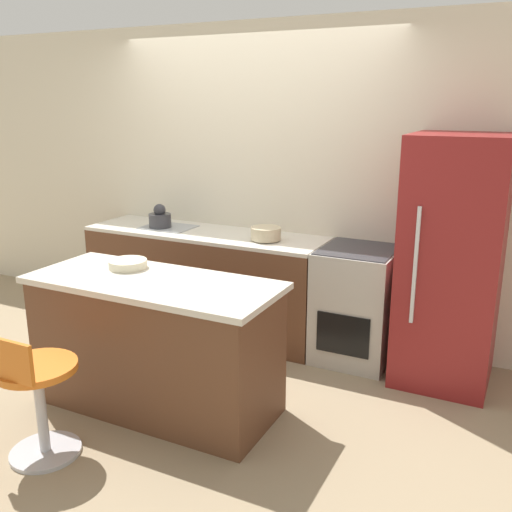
# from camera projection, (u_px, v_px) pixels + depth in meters

# --- Properties ---
(ground_plane) EXTENTS (14.00, 14.00, 0.00)m
(ground_plane) POSITION_uv_depth(u_px,v_px,m) (219.00, 348.00, 4.70)
(ground_plane) COLOR #998466
(wall_back) EXTENTS (8.00, 0.06, 2.60)m
(wall_back) POSITION_uv_depth(u_px,v_px,m) (255.00, 180.00, 4.93)
(wall_back) COLOR beige
(wall_back) RESTS_ON ground_plane
(back_counter) EXTENTS (2.13, 0.62, 0.89)m
(back_counter) POSITION_uv_depth(u_px,v_px,m) (206.00, 281.00, 5.00)
(back_counter) COLOR brown
(back_counter) RESTS_ON ground_plane
(kitchen_island) EXTENTS (1.64, 0.69, 0.88)m
(kitchen_island) POSITION_uv_depth(u_px,v_px,m) (156.00, 344.00, 3.70)
(kitchen_island) COLOR brown
(kitchen_island) RESTS_ON ground_plane
(oven_range) EXTENTS (0.57, 0.63, 0.89)m
(oven_range) POSITION_uv_depth(u_px,v_px,m) (356.00, 304.00, 4.41)
(oven_range) COLOR #B7B2A8
(oven_range) RESTS_ON ground_plane
(refrigerator) EXTENTS (0.65, 0.72, 1.76)m
(refrigerator) POSITION_uv_depth(u_px,v_px,m) (451.00, 262.00, 3.98)
(refrigerator) COLOR maroon
(refrigerator) RESTS_ON ground_plane
(stool_chair) EXTENTS (0.45, 0.45, 0.79)m
(stool_chair) POSITION_uv_depth(u_px,v_px,m) (36.00, 394.00, 3.17)
(stool_chair) COLOR #B7B7BC
(stool_chair) RESTS_ON ground_plane
(kettle) EXTENTS (0.20, 0.20, 0.21)m
(kettle) POSITION_uv_depth(u_px,v_px,m) (160.00, 218.00, 5.00)
(kettle) COLOR #333338
(kettle) RESTS_ON back_counter
(mixing_bowl) EXTENTS (0.24, 0.24, 0.10)m
(mixing_bowl) POSITION_uv_depth(u_px,v_px,m) (266.00, 233.00, 4.57)
(mixing_bowl) COLOR #C1B28E
(mixing_bowl) RESTS_ON back_counter
(fruit_bowl) EXTENTS (0.26, 0.26, 0.06)m
(fruit_bowl) POSITION_uv_depth(u_px,v_px,m) (128.00, 264.00, 3.82)
(fruit_bowl) COLOR beige
(fruit_bowl) RESTS_ON kitchen_island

